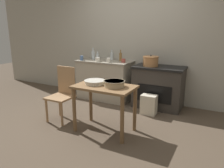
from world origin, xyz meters
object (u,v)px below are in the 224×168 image
at_px(flour_sack, 149,105).
at_px(mixing_bowl_small, 114,83).
at_px(chair, 63,93).
at_px(cup_mid_right, 98,60).
at_px(work_table, 105,95).
at_px(cup_center_right, 82,58).
at_px(bottle_center_left, 93,55).
at_px(cup_center, 109,60).
at_px(mixing_bowl_large, 95,82).
at_px(bottle_left, 112,56).
at_px(stove, 158,87).
at_px(bottle_far_left, 98,56).
at_px(stock_pot, 151,61).
at_px(cup_right, 123,61).
at_px(bottle_mid_left, 121,57).

height_order(flour_sack, mixing_bowl_small, mixing_bowl_small).
relative_size(chair, cup_mid_right, 10.31).
distance_m(work_table, cup_center_right, 1.79).
xyz_separation_m(bottle_center_left, cup_center, (0.55, -0.27, -0.05)).
relative_size(flour_sack, mixing_bowl_large, 1.15).
bearing_deg(mixing_bowl_large, bottle_left, 109.00).
distance_m(stove, cup_mid_right, 1.40).
bearing_deg(cup_center, bottle_far_left, 149.75).
bearing_deg(cup_center_right, mixing_bowl_large, -47.63).
distance_m(stock_pot, mixing_bowl_large, 1.44).
xyz_separation_m(mixing_bowl_large, bottle_center_left, (-0.96, 1.46, 0.20)).
xyz_separation_m(mixing_bowl_small, cup_center_right, (-1.43, 1.20, 0.14)).
xyz_separation_m(stove, flour_sack, (-0.04, -0.46, -0.24)).
relative_size(chair, bottle_left, 4.06).
bearing_deg(stove, cup_center, -167.75).
relative_size(mixing_bowl_large, bottle_left, 1.41).
bearing_deg(bottle_center_left, stove, -1.77).
height_order(chair, cup_right, cup_right).
bearing_deg(work_table, bottle_mid_left, 107.00).
xyz_separation_m(stove, cup_center, (-1.02, -0.22, 0.50)).
height_order(bottle_mid_left, bottle_center_left, bottle_center_left).
bearing_deg(mixing_bowl_small, cup_center, 122.01).
distance_m(flour_sack, stock_pot, 0.86).
distance_m(flour_sack, cup_center_right, 1.83).
relative_size(chair, cup_center_right, 9.28).
xyz_separation_m(stock_pot, bottle_center_left, (-1.40, 0.10, 0.03)).
distance_m(mixing_bowl_large, bottle_left, 1.70).
height_order(work_table, flour_sack, work_table).
bearing_deg(stock_pot, cup_right, 179.71).
height_order(cup_center_right, cup_mid_right, cup_center_right).
xyz_separation_m(flour_sack, mixing_bowl_small, (-0.23, -0.95, 0.60)).
height_order(bottle_left, cup_mid_right, bottle_left).
xyz_separation_m(mixing_bowl_small, bottle_left, (-0.89, 1.60, 0.18)).
distance_m(work_table, mixing_bowl_small, 0.24).
relative_size(bottle_mid_left, cup_center_right, 2.45).
height_order(stock_pot, bottle_far_left, bottle_far_left).
height_order(flour_sack, bottle_mid_left, bottle_mid_left).
distance_m(stove, flour_sack, 0.52).
height_order(stove, mixing_bowl_small, stove).
bearing_deg(bottle_left, bottle_mid_left, -21.16).
relative_size(stove, bottle_center_left, 3.79).
xyz_separation_m(chair, flour_sack, (1.25, 0.92, -0.30)).
distance_m(flour_sack, bottle_far_left, 1.66).
relative_size(mixing_bowl_small, cup_center_right, 3.17).
bearing_deg(cup_center, cup_center_right, 179.51).
bearing_deg(stove, bottle_far_left, 179.11).
distance_m(stock_pot, bottle_far_left, 1.27).
bearing_deg(bottle_mid_left, stove, -5.33).
xyz_separation_m(bottle_center_left, cup_center_right, (-0.13, -0.26, -0.05)).
xyz_separation_m(flour_sack, stock_pot, (-0.13, 0.40, 0.75)).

